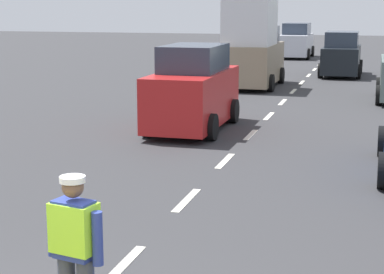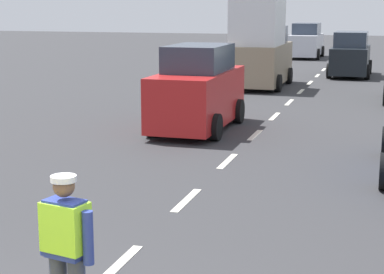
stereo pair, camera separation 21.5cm
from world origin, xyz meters
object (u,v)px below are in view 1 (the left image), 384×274
car_outgoing_far (342,55)px  car_oncoming_third (296,42)px  delivery_truck (252,48)px  car_oncoming_lead (193,91)px  road_worker (77,247)px

car_outgoing_far → car_oncoming_third: size_ratio=0.95×
car_outgoing_far → car_oncoming_third: car_oncoming_third is taller
delivery_truck → car_oncoming_third: size_ratio=1.06×
delivery_truck → car_oncoming_third: 15.60m
car_oncoming_lead → car_outgoing_far: bearing=78.2°
road_worker → car_oncoming_lead: (-1.88, 11.13, 0.12)m
road_worker → car_oncoming_third: size_ratio=0.39×
car_outgoing_far → car_oncoming_third: bearing=108.1°
delivery_truck → car_oncoming_lead: size_ratio=1.10×
car_oncoming_lead → delivery_truck: bearing=90.9°
road_worker → delivery_truck: (-2.03, 20.64, 0.68)m
delivery_truck → car_oncoming_third: bearing=90.2°
delivery_truck → car_oncoming_third: (-0.05, 15.58, -0.60)m
car_oncoming_lead → car_oncoming_third: bearing=90.5°
delivery_truck → car_oncoming_lead: bearing=-89.1°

